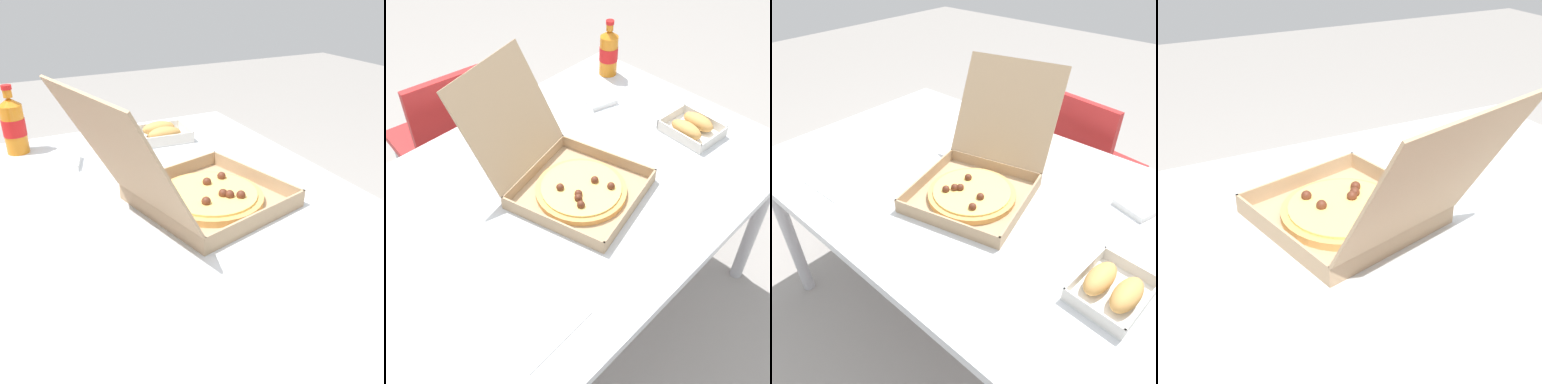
{
  "view_description": "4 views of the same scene",
  "coord_description": "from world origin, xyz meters",
  "views": [
    {
      "loc": [
        -0.8,
        0.4,
        1.24
      ],
      "look_at": [
        0.04,
        -0.01,
        0.75
      ],
      "focal_mm": 39.6,
      "sensor_mm": 36.0,
      "label": 1
    },
    {
      "loc": [
        -0.71,
        -0.78,
        1.72
      ],
      "look_at": [
        0.02,
        -0.08,
        0.74
      ],
      "focal_mm": 44.75,
      "sensor_mm": 36.0,
      "label": 2
    },
    {
      "loc": [
        0.64,
        -0.78,
        1.42
      ],
      "look_at": [
        0.02,
        -0.08,
        0.73
      ],
      "focal_mm": 34.55,
      "sensor_mm": 36.0,
      "label": 3
    },
    {
      "loc": [
        0.45,
        0.78,
        1.31
      ],
      "look_at": [
        0.03,
        -0.07,
        0.77
      ],
      "focal_mm": 47.03,
      "sensor_mm": 36.0,
      "label": 4
    }
  ],
  "objects": [
    {
      "name": "pizza_box_open",
      "position": [
        0.03,
        -0.02,
        0.76
      ],
      "size": [
        0.45,
        0.57,
        0.35
      ],
      "color": "tan",
      "rests_on": "dining_table"
    },
    {
      "name": "napkin_pile",
      "position": [
        0.46,
        0.23,
        0.72
      ],
      "size": [
        0.14,
        0.14,
        0.02
      ],
      "primitive_type": "cube",
      "rotation": [
        0.0,
        0.0,
        -0.3
      ],
      "color": "white",
      "rests_on": "dining_table"
    },
    {
      "name": "dining_table",
      "position": [
        0.0,
        0.0,
        0.64
      ],
      "size": [
        1.49,
        0.96,
        0.71
      ],
      "color": "silver",
      "rests_on": "ground_plane"
    },
    {
      "name": "paper_menu",
      "position": [
        -0.34,
        -0.3,
        0.71
      ],
      "size": [
        0.21,
        0.16,
        0.0
      ],
      "primitive_type": "cube",
      "rotation": [
        0.0,
        0.0,
        0.03
      ],
      "color": "white",
      "rests_on": "dining_table"
    }
  ]
}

